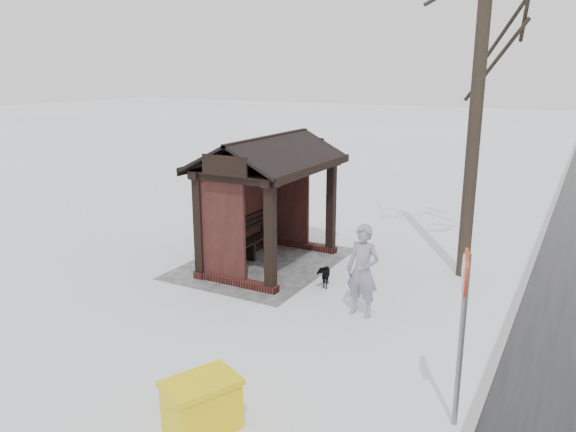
% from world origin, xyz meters
% --- Properties ---
extents(ground, '(120.00, 120.00, 0.00)m').
position_xyz_m(ground, '(0.00, 0.00, 0.00)').
color(ground, white).
rests_on(ground, ground).
extents(kerb, '(120.00, 0.15, 0.06)m').
position_xyz_m(kerb, '(0.00, 5.50, 0.01)').
color(kerb, gray).
rests_on(kerb, ground).
extents(trampled_patch, '(4.20, 3.20, 0.02)m').
position_xyz_m(trampled_patch, '(0.00, -0.20, 0.01)').
color(trampled_patch, '#99999E').
rests_on(trampled_patch, ground).
extents(bus_shelter, '(3.60, 2.40, 3.09)m').
position_xyz_m(bus_shelter, '(0.00, -0.16, 2.17)').
color(bus_shelter, '#381514').
rests_on(bus_shelter, ground).
extents(pedestrian, '(0.50, 0.70, 1.78)m').
position_xyz_m(pedestrian, '(1.61, 2.97, 0.89)').
color(pedestrian, gray).
rests_on(pedestrian, ground).
extents(dog, '(0.67, 0.49, 0.51)m').
position_xyz_m(dog, '(0.61, 1.70, 0.26)').
color(dog, black).
rests_on(dog, ground).
extents(grit_bin, '(1.12, 0.97, 0.72)m').
position_xyz_m(grit_bin, '(5.91, 2.46, 0.37)').
color(grit_bin, yellow).
rests_on(grit_bin, ground).
extents(road_sign, '(0.61, 0.18, 2.43)m').
position_xyz_m(road_sign, '(4.21, 5.28, 1.74)').
color(road_sign, slate).
rests_on(road_sign, ground).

